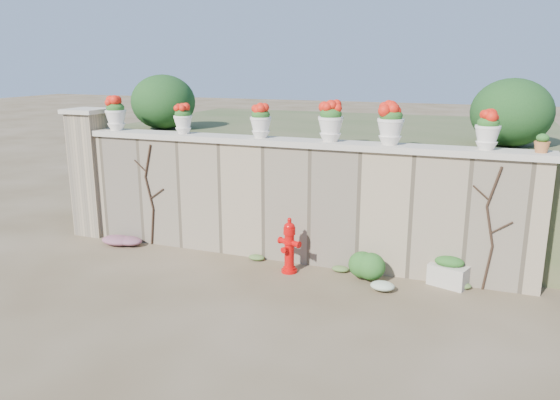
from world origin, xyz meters
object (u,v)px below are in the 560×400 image
at_px(urn_pot_0, 116,114).
at_px(terracotta_pot, 542,144).
at_px(fire_hydrant, 289,245).
at_px(planter_box, 449,272).

relative_size(urn_pot_0, terracotta_pot, 2.33).
relative_size(fire_hydrant, planter_box, 1.44).
relative_size(planter_box, terracotta_pot, 2.46).
bearing_deg(terracotta_pot, urn_pot_0, 180.00).
height_order(fire_hydrant, planter_box, fire_hydrant).
distance_m(fire_hydrant, urn_pot_0, 4.21).
xyz_separation_m(fire_hydrant, terracotta_pot, (3.58, 0.61, 1.76)).
xyz_separation_m(fire_hydrant, planter_box, (2.48, 0.36, -0.25)).
height_order(fire_hydrant, terracotta_pot, terracotta_pot).
relative_size(fire_hydrant, urn_pot_0, 1.52).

